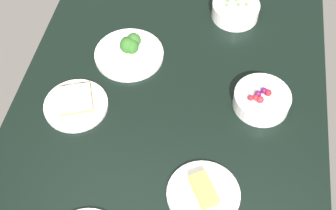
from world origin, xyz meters
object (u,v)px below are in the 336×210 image
bowl_peas (236,9)px  plate_sandwich (76,104)px  plate_broccoli (129,51)px  plate_cheese (203,193)px  bowl_berries (262,99)px

bowl_peas → plate_sandwich: bearing=-42.4°
plate_broccoli → plate_sandwich: (21.83, -10.84, -0.64)cm
plate_cheese → bowl_peas: bearing=178.1°
bowl_berries → plate_broccoli: bearing=-106.5°
bowl_berries → plate_cheese: bearing=-22.3°
plate_sandwich → bowl_berries: bearing=100.5°
bowl_berries → plate_sandwich: bearing=-79.5°
plate_broccoli → bowl_berries: (12.21, 41.19, 0.56)cm
bowl_peas → plate_sandwich: 61.60cm
plate_cheese → bowl_berries: 33.38cm
plate_broccoli → plate_cheese: bearing=33.5°
plate_sandwich → plate_cheese: bearing=61.7°
plate_cheese → plate_sandwich: 44.72cm
plate_broccoli → plate_sandwich: bearing=-26.4°
plate_broccoli → plate_cheese: size_ratio=1.16×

